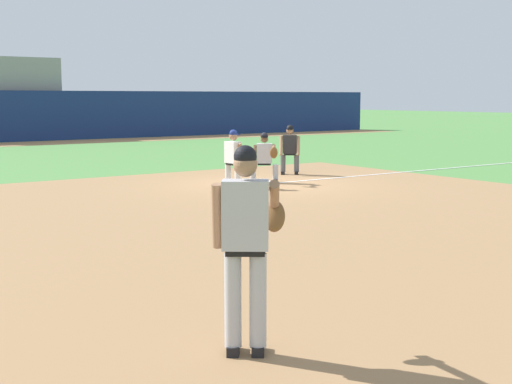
{
  "coord_description": "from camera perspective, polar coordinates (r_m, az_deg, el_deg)",
  "views": [
    {
      "loc": [
        -10.83,
        -14.99,
        2.27
      ],
      "look_at": [
        -5.19,
        -6.99,
        0.96
      ],
      "focal_mm": 50.0,
      "sensor_mm": 36.0,
      "label": 1
    }
  ],
  "objects": [
    {
      "name": "first_base_bag",
      "position": [
        18.62,
        0.66,
        0.75
      ],
      "size": [
        0.38,
        0.38,
        0.09
      ],
      "primitive_type": "cube",
      "color": "white",
      "rests_on": "ground"
    },
    {
      "name": "infield_dirt_patch",
      "position": [
        12.48,
        0.28,
        -2.84
      ],
      "size": [
        18.0,
        18.0,
        0.01
      ],
      "primitive_type": "cube",
      "color": "#9E754C",
      "rests_on": "ground"
    },
    {
      "name": "warning_track_strip",
      "position": [
        36.69,
        -17.99,
        3.7
      ],
      "size": [
        48.0,
        3.2,
        0.01
      ],
      "primitive_type": "cube",
      "color": "#9E754C",
      "rests_on": "ground"
    },
    {
      "name": "baseball",
      "position": [
        12.28,
        0.92,
        -2.86
      ],
      "size": [
        0.07,
        0.07,
        0.07
      ],
      "primitive_type": "sphere",
      "color": "white",
      "rests_on": "ground"
    },
    {
      "name": "foul_line_stripe",
      "position": [
        22.27,
        12.19,
        1.61
      ],
      "size": [
        10.97,
        0.1,
        0.0
      ],
      "primitive_type": "cube",
      "color": "white",
      "rests_on": "ground"
    },
    {
      "name": "first_baseman",
      "position": [
        18.89,
        0.73,
        2.95
      ],
      "size": [
        0.73,
        1.09,
        1.34
      ],
      "color": "black",
      "rests_on": "ground"
    },
    {
      "name": "baserunner",
      "position": [
        17.92,
        -1.83,
        2.88
      ],
      "size": [
        0.46,
        0.61,
        1.46
      ],
      "color": "black",
      "rests_on": "ground"
    },
    {
      "name": "outfield_wall",
      "position": [
        38.55,
        -18.96,
        5.76
      ],
      "size": [
        48.0,
        0.5,
        2.6
      ],
      "color": "navy",
      "rests_on": "ground"
    },
    {
      "name": "pitcher",
      "position": [
        6.22,
        -0.7,
        -3.61
      ],
      "size": [
        0.85,
        0.55,
        1.86
      ],
      "color": "black",
      "rests_on": "ground"
    },
    {
      "name": "umpire",
      "position": [
        20.97,
        2.72,
        3.56
      ],
      "size": [
        0.68,
        0.66,
        1.46
      ],
      "color": "black",
      "rests_on": "ground"
    },
    {
      "name": "ground_plane",
      "position": [
        18.63,
        0.66,
        0.62
      ],
      "size": [
        160.0,
        160.0,
        0.0
      ],
      "primitive_type": "plane",
      "color": "#518942"
    }
  ]
}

